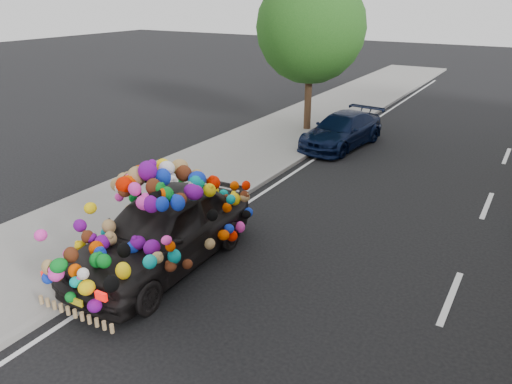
# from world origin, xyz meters

# --- Properties ---
(ground) EXTENTS (100.00, 100.00, 0.00)m
(ground) POSITION_xyz_m (0.00, 0.00, 0.00)
(ground) COLOR black
(ground) RESTS_ON ground
(sidewalk) EXTENTS (4.00, 60.00, 0.12)m
(sidewalk) POSITION_xyz_m (-4.30, 0.00, 0.06)
(sidewalk) COLOR gray
(sidewalk) RESTS_ON ground
(kerb) EXTENTS (0.15, 60.00, 0.13)m
(kerb) POSITION_xyz_m (-2.35, 0.00, 0.07)
(kerb) COLOR gray
(kerb) RESTS_ON ground
(lane_markings) EXTENTS (6.00, 50.00, 0.01)m
(lane_markings) POSITION_xyz_m (3.60, 0.00, 0.01)
(lane_markings) COLOR silver
(lane_markings) RESTS_ON ground
(tree_near_sidewalk) EXTENTS (4.20, 4.20, 6.13)m
(tree_near_sidewalk) POSITION_xyz_m (-3.80, 9.50, 4.02)
(tree_near_sidewalk) COLOR #332114
(tree_near_sidewalk) RESTS_ON ground
(plush_art_car) EXTENTS (2.35, 4.88, 2.22)m
(plush_art_car) POSITION_xyz_m (-1.80, -1.76, 1.14)
(plush_art_car) COLOR black
(plush_art_car) RESTS_ON ground
(navy_sedan) EXTENTS (2.19, 4.32, 1.20)m
(navy_sedan) POSITION_xyz_m (-1.80, 8.19, 0.60)
(navy_sedan) COLOR black
(navy_sedan) RESTS_ON ground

